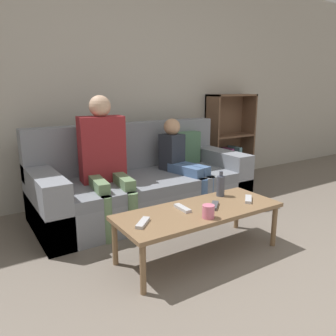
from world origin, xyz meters
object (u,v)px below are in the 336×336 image
at_px(coffee_table, 200,213).
at_px(tv_remote_2, 214,206).
at_px(person_adult, 104,154).
at_px(person_child, 182,160).
at_px(tv_remote_0, 248,199).
at_px(cup_near, 208,211).
at_px(couch, 143,184).
at_px(bottle, 221,186).
at_px(tv_remote_3, 143,223).
at_px(bookshelf, 227,146).
at_px(tv_remote_1, 182,208).

distance_m(coffee_table, tv_remote_2, 0.13).
xyz_separation_m(person_adult, person_child, (0.81, -0.06, -0.14)).
height_order(person_child, tv_remote_0, person_child).
bearing_deg(person_child, cup_near, -127.62).
height_order(couch, bottle, couch).
relative_size(coffee_table, bottle, 6.02).
bearing_deg(couch, bottle, -74.94).
distance_m(tv_remote_3, bottle, 0.84).
bearing_deg(bookshelf, tv_remote_3, -144.29).
bearing_deg(bottle, tv_remote_1, -168.81).
height_order(person_adult, tv_remote_2, person_adult).
xyz_separation_m(bookshelf, coffee_table, (-1.69, -1.54, -0.12)).
xyz_separation_m(bookshelf, tv_remote_3, (-2.17, -1.56, -0.07)).
bearing_deg(person_child, coffee_table, -128.93).
bearing_deg(tv_remote_3, tv_remote_1, 58.54).
relative_size(couch, bookshelf, 1.85).
bearing_deg(coffee_table, bookshelf, 42.47).
bearing_deg(cup_near, person_child, 63.82).
bearing_deg(tv_remote_3, person_child, 90.42).
height_order(person_child, tv_remote_1, person_child).
xyz_separation_m(person_child, tv_remote_0, (-0.03, -0.96, -0.14)).
relative_size(tv_remote_1, tv_remote_2, 1.09).
xyz_separation_m(tv_remote_3, bottle, (0.82, 0.17, 0.08)).
bearing_deg(person_adult, tv_remote_3, -91.85).
bearing_deg(person_child, tv_remote_0, -103.02).
relative_size(tv_remote_0, tv_remote_3, 1.00).
distance_m(bookshelf, cup_near, 2.44).
bearing_deg(couch, cup_near, -96.94).
bearing_deg(person_adult, bottle, -43.83).
xyz_separation_m(person_adult, bottle, (0.68, -0.81, -0.21)).
height_order(tv_remote_1, bottle, bottle).
distance_m(couch, cup_near, 1.23).
distance_m(coffee_table, tv_remote_1, 0.14).
bearing_deg(bottle, tv_remote_3, -168.41).
height_order(person_child, tv_remote_3, person_child).
relative_size(couch, tv_remote_1, 12.44).
relative_size(person_adult, cup_near, 12.73).
relative_size(cup_near, bottle, 0.44).
xyz_separation_m(bookshelf, person_adult, (-2.03, -0.58, 0.21)).
relative_size(bookshelf, tv_remote_3, 7.41).
height_order(tv_remote_0, tv_remote_1, same).
relative_size(couch, cup_near, 23.12).
relative_size(person_child, bottle, 4.43).
xyz_separation_m(tv_remote_1, tv_remote_3, (-0.37, -0.08, 0.00)).
distance_m(person_child, tv_remote_0, 0.97).
xyz_separation_m(bookshelf, person_child, (-1.22, -0.64, 0.07)).
height_order(couch, person_adult, person_adult).
relative_size(tv_remote_1, bottle, 0.82).
bearing_deg(couch, person_adult, -169.09).
bearing_deg(tv_remote_0, bottle, 164.08).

